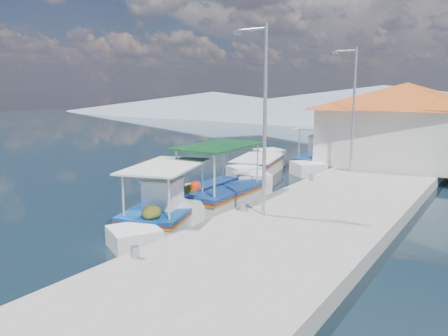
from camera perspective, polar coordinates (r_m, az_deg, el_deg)
The scene contains 10 objects.
ground at distance 15.72m, azimuth -13.55°, elevation -6.81°, with size 160.00×160.00×0.00m, color black.
quay at distance 17.51m, azimuth 15.19°, elevation -4.30°, with size 5.00×44.00×0.50m, color #A1A097.
bollards at distance 17.49m, azimuth 7.93°, elevation -2.70°, with size 0.20×17.20×0.30m.
main_caique at distance 15.16m, azimuth -7.25°, elevation -5.54°, with size 3.32×6.48×2.24m.
caique_green_canopy at distance 17.33m, azimuth -0.44°, elevation -3.57°, with size 2.27×7.17×2.68m.
caique_blue_hull at distance 24.26m, azimuth 4.58°, elevation 0.22°, with size 3.23×6.94×1.27m.
caique_far at distance 26.40m, azimuth 12.83°, elevation 1.15°, with size 2.61×7.63×2.68m.
harbor_building at distance 25.70m, azimuth 22.52°, elevation 5.51°, with size 10.49×10.49×4.40m.
lamp_post_near at distance 13.86m, azimuth 5.03°, elevation 7.39°, with size 1.21×0.14×6.00m.
lamp_post_far at distance 22.18m, azimuth 16.34°, elevation 8.04°, with size 1.21×0.14×6.00m.
Camera 1 is at (11.12, -10.16, 4.51)m, focal length 35.06 mm.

